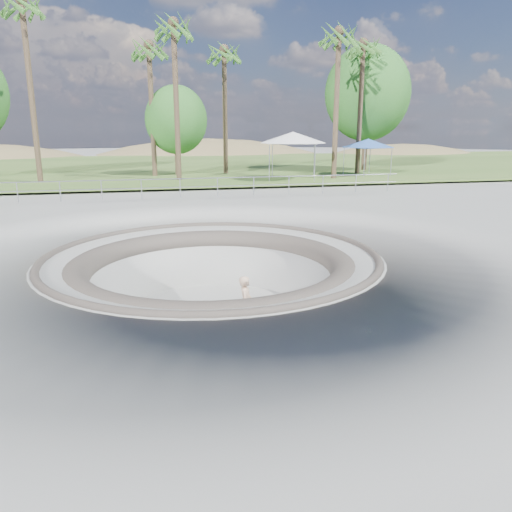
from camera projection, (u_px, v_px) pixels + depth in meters
name	position (u px, v px, depth m)	size (l,w,h in m)	color
ground	(212.00, 256.00, 15.23)	(180.00, 180.00, 0.00)	gray
skate_bowl	(213.00, 312.00, 15.69)	(14.00, 14.00, 4.10)	gray
grass_strip	(162.00, 166.00, 47.27)	(180.00, 36.00, 0.12)	#3E6026
distant_hills	(184.00, 205.00, 71.76)	(103.20, 45.00, 28.60)	brown
safety_railing	(180.00, 188.00, 26.39)	(25.00, 0.06, 1.03)	#92959A
skateboard	(246.00, 332.00, 14.18)	(0.85, 0.27, 0.09)	brown
skater	(246.00, 304.00, 13.98)	(0.59, 0.39, 1.62)	tan
canopy_white	(293.00, 138.00, 34.08)	(6.06, 6.06, 3.23)	#92959A
canopy_blue	(368.00, 143.00, 37.39)	(5.16, 5.16, 2.68)	#92959A
palm_a	(22.00, 12.00, 30.39)	(2.60, 2.60, 11.94)	brown
palm_b	(149.00, 53.00, 35.15)	(2.60, 2.60, 10.05)	brown
palm_c	(174.00, 33.00, 32.08)	(2.60, 2.60, 10.94)	brown
palm_d	(224.00, 57.00, 37.12)	(2.60, 2.60, 10.05)	brown
palm_e	(339.00, 41.00, 33.25)	(2.60, 2.60, 10.62)	brown
palm_f	(363.00, 51.00, 36.88)	(2.60, 2.60, 10.47)	brown
bushy_tree_mid	(176.00, 120.00, 37.34)	(4.64, 4.22, 6.69)	brown
bushy_tree_right	(368.00, 93.00, 40.88)	(7.06, 6.41, 10.18)	brown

